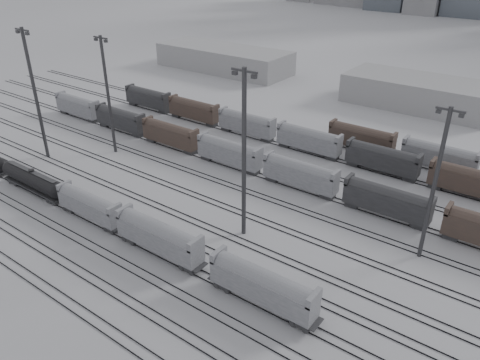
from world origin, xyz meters
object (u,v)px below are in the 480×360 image
Objects in this scene: light_mast_a at (35,92)px; light_mast_c at (244,152)px; hopper_car_a at (89,204)px; hopper_car_c at (263,285)px; hopper_car_b at (159,235)px; tank_car_b at (33,180)px.

light_mast_a reaches higher than light_mast_c.
light_mast_c is at bearing 27.65° from hopper_car_a.
hopper_car_a is 0.51× the size of light_mast_c.
hopper_car_b is at bearing 180.00° from hopper_car_c.
hopper_car_c is (51.91, 0.00, 0.75)m from tank_car_b.
light_mast_a is (-12.53, 10.93, 12.04)m from tank_car_b.
hopper_car_c reaches higher than tank_car_b.
light_mast_c reaches higher than hopper_car_b.
hopper_car_b is 18.73m from hopper_car_c.
tank_car_b is at bearing -41.09° from light_mast_a.
light_mast_a reaches higher than hopper_car_b.
hopper_car_b is 0.57× the size of light_mast_c.
light_mast_a is at bearing 166.55° from hopper_car_b.
hopper_car_c is (35.21, 0.00, 0.31)m from hopper_car_a.
hopper_car_c is 66.33m from light_mast_a.
hopper_car_a is 28.69m from light_mast_c.
light_mast_a is at bearing 170.38° from hopper_car_c.
light_mast_a is at bearing 138.91° from tank_car_b.
hopper_car_c is 20.35m from light_mast_c.
hopper_car_c is (18.73, 0.00, -0.05)m from hopper_car_b.
light_mast_c is (52.54, 1.29, -0.17)m from light_mast_a.
hopper_car_a is 35.22m from hopper_car_c.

